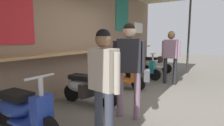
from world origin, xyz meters
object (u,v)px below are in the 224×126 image
at_px(scooter_orange, 120,75).
at_px(scooter_teal, 140,68).
at_px(scooter_blue, 21,110).
at_px(scooter_silver, 86,87).
at_px(shopper_browsing, 130,61).
at_px(shopper_with_handbag, 170,52).
at_px(shopper_passing, 102,77).
at_px(scooter_cream, 154,63).

height_order(scooter_orange, scooter_teal, same).
xyz_separation_m(scooter_blue, scooter_silver, (1.56, -0.00, 0.00)).
distance_m(scooter_orange, shopper_browsing, 2.17).
bearing_deg(shopper_browsing, scooter_silver, 60.47).
relative_size(scooter_blue, scooter_silver, 1.00).
distance_m(scooter_silver, shopper_with_handbag, 3.13).
height_order(scooter_blue, scooter_teal, same).
distance_m(shopper_browsing, shopper_passing, 1.03).
bearing_deg(scooter_blue, scooter_orange, 89.67).
bearing_deg(scooter_silver, scooter_teal, 86.85).
bearing_deg(shopper_passing, shopper_with_handbag, -168.23).
distance_m(scooter_blue, shopper_browsing, 1.94).
distance_m(scooter_orange, scooter_teal, 1.53).
relative_size(scooter_blue, shopper_with_handbag, 0.82).
distance_m(scooter_blue, scooter_silver, 1.56).
distance_m(scooter_teal, shopper_passing, 4.47).
bearing_deg(scooter_orange, scooter_silver, -92.73).
bearing_deg(shopper_browsing, scooter_teal, -2.97).
height_order(scooter_cream, shopper_browsing, shopper_browsing).
distance_m(scooter_silver, scooter_orange, 1.57).
height_order(scooter_blue, scooter_silver, same).
distance_m(scooter_silver, scooter_teal, 3.10).
bearing_deg(scooter_silver, shopper_passing, -46.45).
distance_m(scooter_silver, shopper_passing, 1.78).
distance_m(scooter_blue, shopper_passing, 1.41).
relative_size(scooter_silver, shopper_browsing, 0.81).
bearing_deg(shopper_browsing, scooter_cream, -8.94).
bearing_deg(shopper_with_handbag, scooter_cream, -146.50).
distance_m(scooter_cream, shopper_passing, 5.96).
xyz_separation_m(scooter_silver, scooter_cream, (4.64, 0.00, 0.00)).
relative_size(scooter_orange, shopper_browsing, 0.81).
bearing_deg(shopper_with_handbag, shopper_passing, 2.69).
relative_size(scooter_orange, scooter_cream, 1.00).
relative_size(scooter_silver, scooter_cream, 1.00).
height_order(scooter_blue, scooter_cream, same).
xyz_separation_m(scooter_blue, shopper_passing, (0.40, -1.23, 0.57)).
height_order(scooter_silver, scooter_cream, same).
bearing_deg(scooter_teal, scooter_orange, -88.68).
distance_m(scooter_blue, shopper_with_handbag, 4.60).
height_order(scooter_blue, shopper_with_handbag, shopper_with_handbag).
xyz_separation_m(scooter_silver, shopper_browsing, (-0.14, -1.14, 0.68)).
relative_size(scooter_cream, shopper_with_handbag, 0.82).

